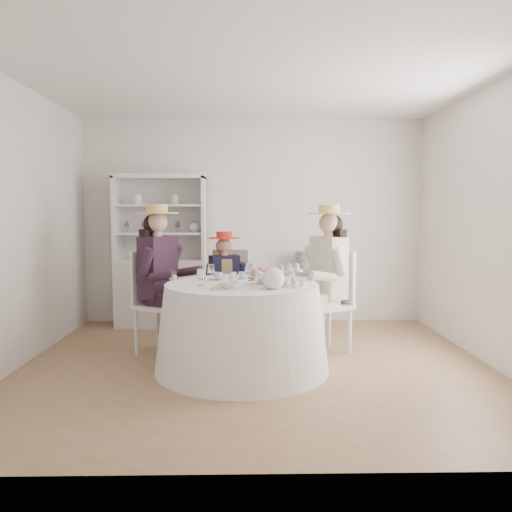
{
  "coord_description": "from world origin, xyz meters",
  "views": [
    {
      "loc": [
        -0.09,
        -4.69,
        1.47
      ],
      "look_at": [
        0.0,
        0.1,
        1.05
      ],
      "focal_mm": 35.0,
      "sensor_mm": 36.0,
      "label": 1
    }
  ],
  "objects": [
    {
      "name": "ground",
      "position": [
        0.0,
        0.0,
        0.0
      ],
      "size": [
        4.5,
        4.5,
        0.0
      ],
      "primitive_type": "plane",
      "color": "olive",
      "rests_on": "ground"
    },
    {
      "name": "ceiling",
      "position": [
        0.0,
        0.0,
        2.7
      ],
      "size": [
        4.5,
        4.5,
        0.0
      ],
      "primitive_type": "plane",
      "rotation": [
        3.14,
        0.0,
        0.0
      ],
      "color": "white",
      "rests_on": "wall_back"
    },
    {
      "name": "wall_back",
      "position": [
        0.0,
        2.0,
        1.35
      ],
      "size": [
        4.5,
        0.0,
        4.5
      ],
      "primitive_type": "plane",
      "rotation": [
        1.57,
        0.0,
        0.0
      ],
      "color": "silver",
      "rests_on": "ground"
    },
    {
      "name": "wall_front",
      "position": [
        0.0,
        -2.0,
        1.35
      ],
      "size": [
        4.5,
        0.0,
        4.5
      ],
      "primitive_type": "plane",
      "rotation": [
        -1.57,
        0.0,
        0.0
      ],
      "color": "silver",
      "rests_on": "ground"
    },
    {
      "name": "wall_left",
      "position": [
        -2.25,
        0.0,
        1.35
      ],
      "size": [
        0.0,
        4.5,
        4.5
      ],
      "primitive_type": "plane",
      "rotation": [
        1.57,
        0.0,
        1.57
      ],
      "color": "silver",
      "rests_on": "ground"
    },
    {
      "name": "wall_right",
      "position": [
        2.25,
        0.0,
        1.35
      ],
      "size": [
        0.0,
        4.5,
        4.5
      ],
      "primitive_type": "plane",
      "rotation": [
        1.57,
        0.0,
        -1.57
      ],
      "color": "silver",
      "rests_on": "ground"
    },
    {
      "name": "tea_table",
      "position": [
        -0.13,
        -0.11,
        0.41
      ],
      "size": [
        1.62,
        1.62,
        0.81
      ],
      "rotation": [
        0.0,
        0.0,
        -0.41
      ],
      "color": "white",
      "rests_on": "ground"
    },
    {
      "name": "hutch",
      "position": [
        -1.19,
        1.77,
        0.69
      ],
      "size": [
        1.29,
        0.78,
        1.95
      ],
      "rotation": [
        0.0,
        0.0,
        0.32
      ],
      "color": "silver",
      "rests_on": "ground"
    },
    {
      "name": "side_table",
      "position": [
        0.68,
        1.75,
        0.34
      ],
      "size": [
        0.53,
        0.53,
        0.69
      ],
      "primitive_type": "cube",
      "rotation": [
        0.0,
        0.0,
        -0.23
      ],
      "color": "silver",
      "rests_on": "ground"
    },
    {
      "name": "hatbox",
      "position": [
        0.68,
        1.75,
        0.82
      ],
      "size": [
        0.35,
        0.35,
        0.27
      ],
      "primitive_type": "cylinder",
      "rotation": [
        0.0,
        0.0,
        0.37
      ],
      "color": "black",
      "rests_on": "side_table"
    },
    {
      "name": "guest_left",
      "position": [
        -0.99,
        0.47,
        0.87
      ],
      "size": [
        0.66,
        0.6,
        1.55
      ],
      "rotation": [
        0.0,
        0.0,
        1.06
      ],
      "color": "silver",
      "rests_on": "ground"
    },
    {
      "name": "guest_mid",
      "position": [
        -0.34,
        0.91,
        0.71
      ],
      "size": [
        0.47,
        0.52,
        1.25
      ],
      "rotation": [
        0.0,
        0.0,
        0.36
      ],
      "color": "silver",
      "rests_on": "ground"
    },
    {
      "name": "guest_right",
      "position": [
        0.74,
        0.44,
        0.87
      ],
      "size": [
        0.66,
        0.6,
        1.55
      ],
      "rotation": [
        0.0,
        0.0,
        -1.08
      ],
      "color": "silver",
      "rests_on": "ground"
    },
    {
      "name": "spare_chair",
      "position": [
        -0.18,
        1.33,
        0.55
      ],
      "size": [
        0.58,
        0.58,
        1.03
      ],
      "rotation": [
        0.0,
        0.0,
        2.62
      ],
      "color": "silver",
      "rests_on": "ground"
    },
    {
      "name": "teacup_a",
      "position": [
        -0.36,
        0.07,
        0.85
      ],
      "size": [
        0.12,
        0.12,
        0.07
      ],
      "primitive_type": "imported",
      "rotation": [
        0.0,
        0.0,
        0.38
      ],
      "color": "white",
      "rests_on": "tea_table"
    },
    {
      "name": "teacup_b",
      "position": [
        -0.14,
        0.18,
        0.85
      ],
      "size": [
        0.07,
        0.07,
        0.06
      ],
      "primitive_type": "imported",
      "rotation": [
        0.0,
        0.0,
        -0.02
      ],
      "color": "white",
      "rests_on": "tea_table"
    },
    {
      "name": "teacup_c",
      "position": [
        0.06,
        0.06,
        0.85
      ],
      "size": [
        0.11,
        0.11,
        0.07
      ],
      "primitive_type": "imported",
      "rotation": [
        0.0,
        0.0,
        0.31
      ],
      "color": "white",
      "rests_on": "tea_table"
    },
    {
      "name": "flower_bowl",
      "position": [
        0.1,
        -0.11,
        0.84
      ],
      "size": [
        0.24,
        0.24,
        0.05
      ],
      "primitive_type": "imported",
      "rotation": [
        0.0,
        0.0,
        0.17
      ],
      "color": "white",
      "rests_on": "tea_table"
    },
    {
      "name": "flower_arrangement",
      "position": [
        0.05,
        -0.22,
        0.91
      ],
      "size": [
        0.2,
        0.2,
        0.08
      ],
      "rotation": [
        0.0,
        0.0,
        0.04
      ],
      "color": "#CE6786",
      "rests_on": "tea_table"
    },
    {
      "name": "table_teapot",
      "position": [
        0.14,
        -0.45,
        0.9
      ],
      "size": [
        0.27,
        0.2,
        0.21
      ],
      "rotation": [
        0.0,
        0.0,
        0.12
      ],
      "color": "white",
      "rests_on": "tea_table"
    },
    {
      "name": "sandwich_plate",
      "position": [
        -0.28,
        -0.46,
        0.83
      ],
      "size": [
        0.23,
        0.23,
        0.05
      ],
      "rotation": [
        0.0,
        0.0,
        0.43
      ],
      "color": "white",
      "rests_on": "tea_table"
    },
    {
      "name": "cupcake_stand",
      "position": [
        0.33,
        -0.34,
        0.89
      ],
      "size": [
        0.21,
        0.21,
        0.2
      ],
      "rotation": [
        0.0,
        0.0,
        -0.15
      ],
      "color": "white",
      "rests_on": "tea_table"
    },
    {
      "name": "stemware_set",
      "position": [
        -0.13,
        -0.11,
        0.89
      ],
      "size": [
        0.82,
        0.85,
        0.15
      ],
      "color": "white",
      "rests_on": "tea_table"
    }
  ]
}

